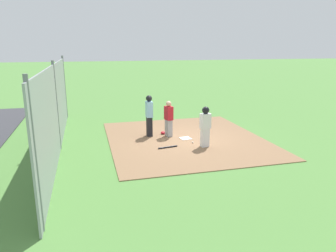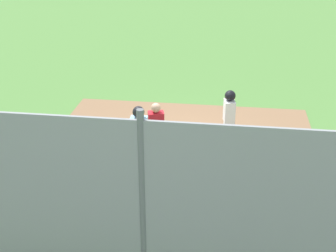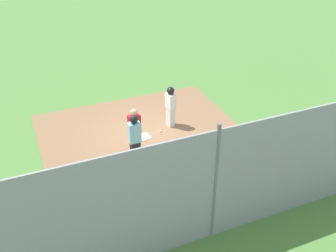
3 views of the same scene
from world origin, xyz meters
TOP-DOWN VIEW (x-y plane):
  - ground_plane at (0.00, 0.00)m, footprint 140.00×140.00m
  - dirt_infield at (0.00, 0.00)m, footprint 7.20×6.40m
  - home_plate at (0.00, 0.00)m, footprint 0.49×0.49m
  - catcher at (-0.53, -0.60)m, footprint 0.43×0.35m
  - umpire at (-0.78, -1.40)m, footprint 0.38×0.27m
  - runner at (1.22, 0.39)m, footprint 0.32×0.42m
  - baseball_bat at (1.01, -1.05)m, footprint 0.19×0.80m
  - catcher_mask at (-0.92, -0.76)m, footprint 0.24×0.20m
  - baseball at (0.69, 0.08)m, footprint 0.07×0.07m
  - backstop_fence at (0.00, -5.07)m, footprint 12.00×0.10m

SIDE VIEW (x-z plane):
  - ground_plane at x=0.00m, z-range 0.00..0.00m
  - dirt_infield at x=0.00m, z-range 0.00..0.03m
  - home_plate at x=0.00m, z-range 0.03..0.05m
  - baseball_bat at x=1.01m, z-range 0.03..0.09m
  - baseball at x=0.69m, z-range 0.03..0.10m
  - catcher_mask at x=-0.92m, z-range 0.03..0.15m
  - catcher at x=-0.53m, z-range 0.05..1.61m
  - runner at x=1.22m, z-range 0.13..1.72m
  - umpire at x=-0.78m, z-range 0.08..1.87m
  - backstop_fence at x=0.00m, z-range -0.07..3.28m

